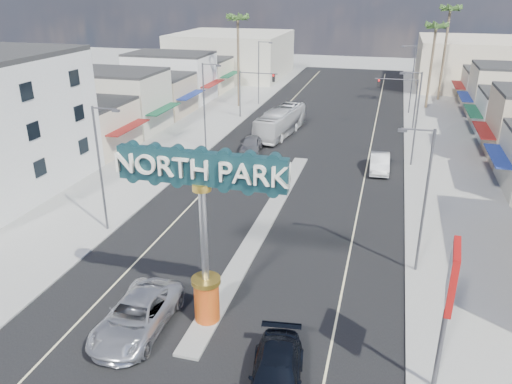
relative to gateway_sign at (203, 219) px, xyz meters
The scene contains 26 objects.
ground 28.64m from the gateway_sign, 90.00° to the left, with size 160.00×160.00×0.00m, color gray.
road 28.64m from the gateway_sign, 90.00° to the left, with size 20.00×120.00×0.01m, color black.
median_island 13.37m from the gateway_sign, 90.00° to the left, with size 1.30×30.00×0.16m, color gray.
sidewalk_left 31.87m from the gateway_sign, 116.55° to the left, with size 8.00×120.00×0.12m, color gray.
sidewalk_right 31.87m from the gateway_sign, 63.45° to the left, with size 8.00×120.00×0.12m, color gray.
storefront_row_left 47.62m from the gateway_sign, 120.33° to the left, with size 12.00×42.00×6.00m, color beige.
backdrop_far_left 76.29m from the gateway_sign, 106.77° to the left, with size 20.00×20.00×8.00m, color #B7B29E.
backdrop_far_right 76.29m from the gateway_sign, 73.23° to the left, with size 20.00×20.00×8.00m, color beige.
gateway_sign is the anchor object (origin of this frame).
traffic_signal_left 43.04m from the gateway_sign, 102.33° to the left, with size 5.09×0.45×6.00m.
traffic_signal_right 43.04m from the gateway_sign, 77.67° to the left, with size 5.09×0.45×6.00m.
streetlight_l_near 13.19m from the gateway_sign, 142.45° to the left, with size 2.03×0.22×9.00m.
streetlight_l_mid 29.91m from the gateway_sign, 110.42° to the left, with size 2.03×0.22×9.00m.
streetlight_l_far 51.10m from the gateway_sign, 101.78° to the left, with size 2.03×0.22×9.00m.
streetlight_r_near 13.19m from the gateway_sign, 37.55° to the left, with size 2.03×0.22×9.00m.
streetlight_r_mid 29.91m from the gateway_sign, 69.58° to the left, with size 2.03×0.22×9.00m.
streetlight_r_far 51.10m from the gateway_sign, 78.22° to the left, with size 2.03×0.22×9.00m.
palm_left_far 50.06m from the gateway_sign, 105.15° to the left, with size 2.60×2.60×13.10m.
palm_right_mid 55.76m from the gateway_sign, 76.47° to the left, with size 2.60×2.60×12.10m.
palm_right_far 62.20m from the gateway_sign, 75.97° to the left, with size 2.60×2.60×14.10m.
suv_left 6.17m from the gateway_sign, 153.12° to the right, with size 2.91×6.31×1.75m, color silver.
suv_right 7.80m from the gateway_sign, 39.46° to the right, with size 2.23×5.50×1.60m, color black.
car_parked_left 28.88m from the gateway_sign, 101.15° to the left, with size 2.03×5.05×1.72m, color slate.
car_parked_right 27.29m from the gateway_sign, 73.37° to the left, with size 1.74×4.98×1.64m, color silver.
city_bus 35.73m from the gateway_sign, 96.50° to the left, with size 2.59×11.08×3.09m, color silver.
bank_pylon_sign 11.30m from the gateway_sign, ahead, with size 0.49×2.15×6.84m.
Camera 1 is at (8.09, -18.09, 16.28)m, focal length 35.00 mm.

